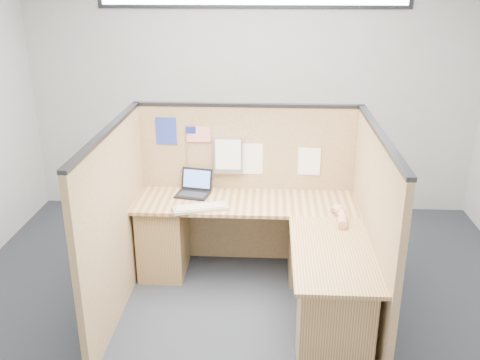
# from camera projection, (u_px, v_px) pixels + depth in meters

# --- Properties ---
(floor) EXTENTS (5.00, 5.00, 0.00)m
(floor) POSITION_uv_depth(u_px,v_px,m) (241.00, 317.00, 4.33)
(floor) COLOR #1E222B
(floor) RESTS_ON ground
(wall_back) EXTENTS (5.00, 0.00, 5.00)m
(wall_back) POSITION_uv_depth(u_px,v_px,m) (253.00, 90.00, 5.93)
(wall_back) COLOR #A5A8AA
(wall_back) RESTS_ON floor
(cubicle_partitions) EXTENTS (2.06, 1.83, 1.53)m
(cubicle_partitions) POSITION_uv_depth(u_px,v_px,m) (244.00, 209.00, 4.45)
(cubicle_partitions) COLOR olive
(cubicle_partitions) RESTS_ON floor
(l_desk) EXTENTS (1.95, 1.75, 0.73)m
(l_desk) POSITION_uv_depth(u_px,v_px,m) (265.00, 257.00, 4.45)
(l_desk) COLOR brown
(l_desk) RESTS_ON floor
(laptop) EXTENTS (0.32, 0.33, 0.21)m
(laptop) POSITION_uv_depth(u_px,v_px,m) (193.00, 188.00, 4.85)
(laptop) COLOR black
(laptop) RESTS_ON l_desk
(keyboard) EXTENTS (0.49, 0.29, 0.03)m
(keyboard) POSITION_uv_depth(u_px,v_px,m) (201.00, 208.00, 4.53)
(keyboard) COLOR gray
(keyboard) RESTS_ON l_desk
(mouse) EXTENTS (0.12, 0.09, 0.04)m
(mouse) POSITION_uv_depth(u_px,v_px,m) (337.00, 210.00, 4.46)
(mouse) COLOR silver
(mouse) RESTS_ON l_desk
(hand_forearm) EXTENTS (0.11, 0.38, 0.08)m
(hand_forearm) POSITION_uv_depth(u_px,v_px,m) (341.00, 215.00, 4.33)
(hand_forearm) COLOR tan
(hand_forearm) RESTS_ON l_desk
(blue_poster) EXTENTS (0.19, 0.01, 0.25)m
(blue_poster) POSITION_uv_depth(u_px,v_px,m) (166.00, 131.00, 4.82)
(blue_poster) COLOR #213497
(blue_poster) RESTS_ON cubicle_partitions
(american_flag) EXTENTS (0.22, 0.01, 0.38)m
(american_flag) POSITION_uv_depth(u_px,v_px,m) (195.00, 136.00, 4.80)
(american_flag) COLOR olive
(american_flag) RESTS_ON cubicle_partitions
(file_holder) EXTENTS (0.26, 0.05, 0.33)m
(file_holder) POSITION_uv_depth(u_px,v_px,m) (228.00, 156.00, 4.84)
(file_holder) COLOR slate
(file_holder) RESTS_ON cubicle_partitions
(paper_left) EXTENTS (0.23, 0.01, 0.29)m
(paper_left) POSITION_uv_depth(u_px,v_px,m) (250.00, 159.00, 4.87)
(paper_left) COLOR white
(paper_left) RESTS_ON cubicle_partitions
(paper_right) EXTENTS (0.20, 0.02, 0.26)m
(paper_right) POSITION_uv_depth(u_px,v_px,m) (309.00, 161.00, 4.84)
(paper_right) COLOR white
(paper_right) RESTS_ON cubicle_partitions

